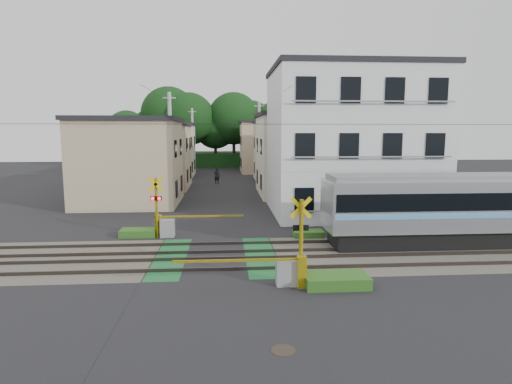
{
  "coord_description": "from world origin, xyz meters",
  "views": [
    {
      "loc": [
        0.43,
        -17.7,
        5.28
      ],
      "look_at": [
        2.08,
        5.0,
        2.05
      ],
      "focal_mm": 30.0,
      "sensor_mm": 36.0,
      "label": 1
    }
  ],
  "objects": [
    {
      "name": "pedestrian",
      "position": [
        -0.41,
        25.66,
        0.82
      ],
      "size": [
        0.69,
        0.57,
        1.64
      ],
      "primitive_type": "imported",
      "rotation": [
        0.0,
        0.0,
        2.81
      ],
      "color": "black",
      "rests_on": "ground"
    },
    {
      "name": "houses_row",
      "position": [
        0.25,
        25.92,
        3.24
      ],
      "size": [
        22.07,
        31.35,
        6.8
      ],
      "color": "tan",
      "rests_on": "ground"
    },
    {
      "name": "apartment_block",
      "position": [
        8.5,
        9.49,
        4.66
      ],
      "size": [
        10.2,
        8.36,
        9.3
      ],
      "color": "silver",
      "rests_on": "ground"
    },
    {
      "name": "tree_hill",
      "position": [
        0.54,
        47.97,
        5.71
      ],
      "size": [
        40.0,
        12.95,
        11.93
      ],
      "color": "black",
      "rests_on": "ground"
    },
    {
      "name": "ground",
      "position": [
        0.0,
        0.0,
        0.0
      ],
      "size": [
        120.0,
        120.0,
        0.0
      ],
      "primitive_type": "plane",
      "color": "black"
    },
    {
      "name": "catenary",
      "position": [
        6.0,
        0.03,
        3.7
      ],
      "size": [
        60.0,
        5.04,
        7.0
      ],
      "color": "#2D2D33",
      "rests_on": "ground"
    },
    {
      "name": "utility_poles",
      "position": [
        -1.05,
        23.01,
        4.08
      ],
      "size": [
        7.9,
        42.0,
        8.0
      ],
      "color": "#A5A5A0",
      "rests_on": "ground"
    },
    {
      "name": "crossing_signal_far",
      "position": [
        -2.59,
        3.65,
        0.71
      ],
      "size": [
        4.74,
        0.65,
        3.09
      ],
      "color": "yellow",
      "rests_on": "ground"
    },
    {
      "name": "weed_patches",
      "position": [
        1.76,
        -0.09,
        0.18
      ],
      "size": [
        10.25,
        8.8,
        0.4
      ],
      "color": "#2D5E1E",
      "rests_on": "ground"
    },
    {
      "name": "manhole_cover",
      "position": [
        1.79,
        -8.05,
        0.01
      ],
      "size": [
        0.6,
        0.6,
        0.02
      ],
      "primitive_type": "cylinder",
      "color": "#2D261E",
      "rests_on": "ground"
    },
    {
      "name": "track_bed",
      "position": [
        0.0,
        0.0,
        0.04
      ],
      "size": [
        120.0,
        120.0,
        0.14
      ],
      "color": "#47423A",
      "rests_on": "ground"
    },
    {
      "name": "crossing_signal_near",
      "position": [
        2.59,
        -3.65,
        0.71
      ],
      "size": [
        4.74,
        0.65,
        3.09
      ],
      "color": "yellow",
      "rests_on": "ground"
    }
  ]
}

